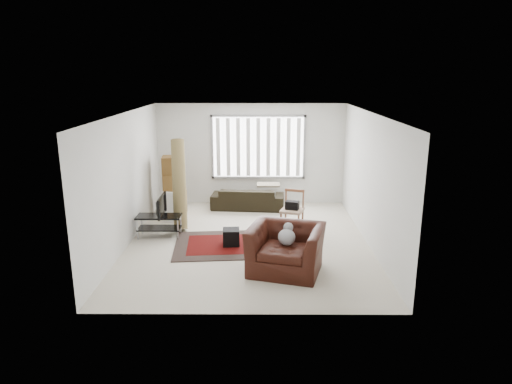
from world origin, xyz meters
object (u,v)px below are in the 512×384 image
moving_boxes (174,188)px  armchair (286,246)px  side_chair (292,208)px  tv_stand (159,221)px  sofa (248,195)px

moving_boxes → armchair: (2.61, -3.42, -0.20)m
moving_boxes → side_chair: 3.12m
tv_stand → armchair: (2.65, -1.75, 0.13)m
tv_stand → side_chair: size_ratio=1.07×
moving_boxes → armchair: 4.31m
moving_boxes → tv_stand: bearing=-91.3°
moving_boxes → sofa: size_ratio=0.78×
tv_stand → side_chair: 2.98m
tv_stand → moving_boxes: (0.04, 1.67, 0.34)m
moving_boxes → side_chair: bearing=-21.7°
moving_boxes → sofa: moving_boxes is taller
tv_stand → side_chair: (2.93, 0.52, 0.15)m
sofa → moving_boxes: bearing=19.1°
tv_stand → side_chair: side_chair is taller
armchair → tv_stand: bearing=162.4°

